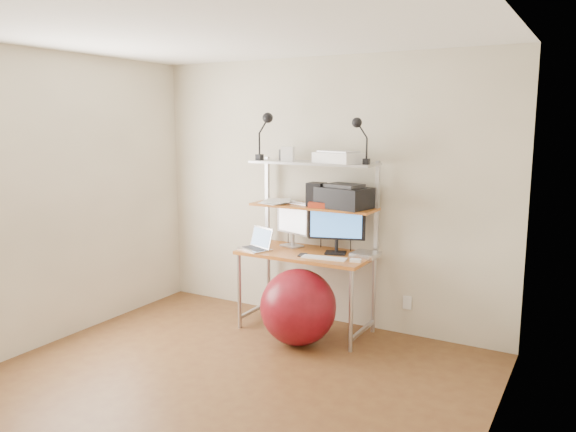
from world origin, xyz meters
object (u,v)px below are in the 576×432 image
at_px(monitor_silver, 293,220).
at_px(exercise_ball, 298,307).
at_px(laptop, 258,245).
at_px(printer, 344,197).
at_px(monitor_black, 337,225).

distance_m(monitor_silver, exercise_ball, 0.87).
bearing_deg(exercise_ball, laptop, 159.45).
bearing_deg(printer, laptop, -149.09).
height_order(laptop, exercise_ball, laptop).
relative_size(monitor_black, laptop, 1.43).
bearing_deg(laptop, monitor_silver, 74.03).
bearing_deg(monitor_silver, printer, 17.19).
relative_size(laptop, exercise_ball, 0.54).
distance_m(laptop, printer, 0.92).
distance_m(monitor_black, printer, 0.26).
bearing_deg(printer, monitor_black, -125.80).
height_order(monitor_black, exercise_ball, monitor_black).
bearing_deg(monitor_black, printer, 24.34).
xyz_separation_m(laptop, printer, (0.75, 0.25, 0.47)).
height_order(monitor_silver, printer, printer).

